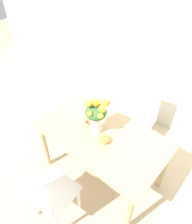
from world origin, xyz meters
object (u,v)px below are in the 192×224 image
at_px(pumpkin, 105,139).
at_px(turkey_figurine, 89,120).
at_px(flower_vase, 96,115).
at_px(dining_chair_far_side, 48,195).
at_px(dining_chair_near_window, 139,116).

distance_m(pumpkin, turkey_figurine, 0.33).
relative_size(pumpkin, turkey_figurine, 0.76).
distance_m(flower_vase, pumpkin, 0.27).
bearing_deg(dining_chair_far_side, dining_chair_near_window, -98.27).
xyz_separation_m(pumpkin, dining_chair_near_window, (-0.08, 0.83, -0.32)).
distance_m(dining_chair_near_window, dining_chair_far_side, 1.55).
distance_m(turkey_figurine, dining_chair_near_window, 0.83).
bearing_deg(dining_chair_near_window, turkey_figurine, -113.71).
bearing_deg(pumpkin, dining_chair_far_side, -100.48).
height_order(pumpkin, turkey_figurine, pumpkin).
bearing_deg(dining_chair_far_side, pumpkin, -106.66).
bearing_deg(flower_vase, turkey_figurine, 162.16).
relative_size(flower_vase, dining_chair_far_side, 0.47).
relative_size(flower_vase, pumpkin, 4.33).
distance_m(flower_vase, dining_chair_near_window, 0.95).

